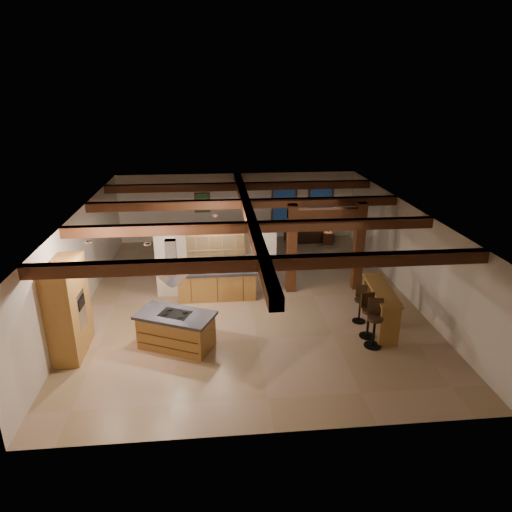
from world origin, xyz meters
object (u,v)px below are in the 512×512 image
Objects in this scene: sofa at (309,234)px; bar_counter at (380,301)px; dining_table at (250,256)px; kitchen_island at (176,330)px.

sofa is 0.89× the size of bar_counter.
dining_table reaches higher than sofa.
kitchen_island reaches higher than sofa.
bar_counter is (3.18, -5.15, 0.47)m from dining_table.
bar_counter reaches higher than kitchen_island.
bar_counter is (0.40, -7.62, 0.49)m from sofa.
dining_table is (2.35, 5.67, -0.16)m from kitchen_island.
dining_table is 0.80× the size of bar_counter.
kitchen_island is 1.08× the size of sofa.
dining_table is 3.72m from sofa.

